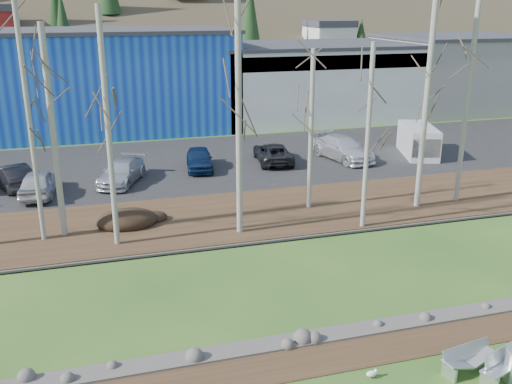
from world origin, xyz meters
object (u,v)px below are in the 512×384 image
object	(u,v)px
seagull	(372,373)
van_white	(419,141)
car_0	(39,183)
car_4	(273,153)
car_5	(343,148)
car_2	(122,172)
car_3	(199,159)
car_1	(13,176)
bench_intact	(505,363)
bench_damaged	(468,359)

from	to	relation	value
seagull	van_white	size ratio (longest dim) A/B	0.08
car_0	car_4	xyz separation A→B (m)	(14.56, 3.02, -0.09)
car_4	car_5	size ratio (longest dim) A/B	0.87
seagull	car_2	world-z (taller)	car_2
seagull	car_3	bearing A→B (deg)	92.13
seagull	car_2	distance (m)	21.62
car_1	car_2	size ratio (longest dim) A/B	0.94
bench_intact	seagull	size ratio (longest dim) A/B	4.88
bench_intact	seagull	bearing A→B (deg)	146.09
bench_damaged	car_4	bearing A→B (deg)	77.11
van_white	car_5	bearing A→B (deg)	-168.27
seagull	car_1	distance (m)	24.62
car_0	car_2	bearing A→B (deg)	-160.00
bench_intact	bench_damaged	world-z (taller)	bench_intact
seagull	car_0	xyz separation A→B (m)	(-10.26, 19.75, 0.72)
seagull	car_1	size ratio (longest dim) A/B	0.09
car_1	bench_damaged	bearing A→B (deg)	101.48
car_1	car_2	bearing A→B (deg)	150.73
car_4	car_3	bearing A→B (deg)	10.29
bench_damaged	van_white	distance (m)	25.02
car_0	car_3	world-z (taller)	car_0
car_1	car_4	distance (m)	16.15
bench_intact	car_1	distance (m)	27.41
bench_intact	car_1	bearing A→B (deg)	105.62
car_0	bench_intact	bearing A→B (deg)	130.39
car_2	seagull	bearing A→B (deg)	-51.55
car_0	car_5	distance (m)	19.53
bench_damaged	van_white	size ratio (longest dim) A/B	0.36
car_1	car_3	xyz separation A→B (m)	(11.05, 0.88, -0.02)
car_1	car_3	size ratio (longest dim) A/B	1.06
car_0	van_white	bearing A→B (deg)	-169.24
bench_damaged	car_3	size ratio (longest dim) A/B	0.45
seagull	car_1	world-z (taller)	car_1
bench_damaged	bench_intact	bearing A→B (deg)	-42.36
car_2	van_white	bearing A→B (deg)	25.28
seagull	car_4	xyz separation A→B (m)	(4.31, 22.77, 0.63)
car_2	car_5	world-z (taller)	car_5
car_2	car_1	bearing A→B (deg)	-164.04
bench_intact	car_5	bearing A→B (deg)	58.02
car_0	car_5	world-z (taller)	car_5
seagull	car_5	size ratio (longest dim) A/B	0.07
car_3	van_white	bearing A→B (deg)	4.60
seagull	car_5	xyz separation A→B (m)	(9.12, 22.20, 0.76)
car_0	car_5	xyz separation A→B (m)	(19.38, 2.45, 0.04)
bench_damaged	car_1	xyz separation A→B (m)	(-14.66, 22.05, 0.45)
bench_intact	car_1	world-z (taller)	car_1
car_3	car_5	distance (m)	9.87
car_5	car_1	bearing A→B (deg)	168.49
seagull	car_0	distance (m)	22.27
car_2	car_3	bearing A→B (deg)	41.28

